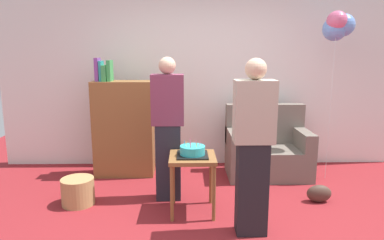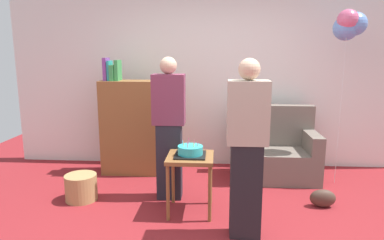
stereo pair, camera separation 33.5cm
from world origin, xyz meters
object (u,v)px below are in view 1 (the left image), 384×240
birthday_cake (192,151)px  wicker_basket (78,191)px  side_table (192,165)px  handbag (319,193)px  bookshelf (123,127)px  couch (267,151)px  balloon_bunch (338,26)px  person_blowing_candles (168,128)px  person_holding_cake (253,147)px

birthday_cake → wicker_basket: size_ratio=0.89×
side_table → handbag: (1.44, 0.21, -0.42)m
bookshelf → birthday_cake: 1.50m
couch → balloon_bunch: (0.81, -0.11, 1.67)m
birthday_cake → wicker_basket: bearing=170.7°
birthday_cake → person_blowing_candles: 0.48m
birthday_cake → handbag: birthday_cake is taller
birthday_cake → handbag: size_ratio=1.14×
person_holding_cake → wicker_basket: bearing=-16.4°
bookshelf → person_holding_cake: bearing=-48.2°
wicker_basket → birthday_cake: bearing=-9.3°
balloon_bunch → side_table: bearing=-151.2°
side_table → balloon_bunch: 2.59m
person_blowing_candles → balloon_bunch: size_ratio=0.75×
side_table → balloon_bunch: size_ratio=0.28×
person_blowing_candles → couch: bearing=32.0°
handbag → person_holding_cake: bearing=-144.0°
couch → birthday_cake: (-1.06, -1.14, 0.33)m
handbag → balloon_bunch: size_ratio=0.13×
birthday_cake → person_holding_cake: person_holding_cake is taller
side_table → birthday_cake: birthday_cake is taller
couch → side_table: (-1.06, -1.14, 0.18)m
wicker_basket → bookshelf: bearing=69.9°
bookshelf → balloon_bunch: size_ratio=0.73×
handbag → balloon_bunch: balloon_bunch is taller
bookshelf → balloon_bunch: bearing=-3.2°
side_table → person_holding_cake: person_holding_cake is taller
person_holding_cake → side_table: bearing=-36.2°
wicker_basket → balloon_bunch: (3.14, 0.82, 1.86)m
side_table → birthday_cake: (-0.00, -0.00, 0.15)m
couch → side_table: 1.56m
birthday_cake → wicker_basket: birthday_cake is taller
balloon_bunch → wicker_basket: bearing=-165.4°
wicker_basket → balloon_bunch: size_ratio=0.16×
bookshelf → handbag: bookshelf is taller
couch → bookshelf: (-1.98, 0.05, 0.33)m
side_table → birthday_cake: bearing=-177.7°
birthday_cake → balloon_bunch: 2.51m
birthday_cake → side_table: bearing=2.3°
side_table → handbag: size_ratio=2.21×
side_table → couch: bearing=47.2°
bookshelf → couch: bearing=-1.3°
person_blowing_candles → person_holding_cake: 1.14m
person_blowing_candles → handbag: size_ratio=5.82×
couch → handbag: bearing=-67.2°
birthday_cake → person_holding_cake: bearing=-39.6°
birthday_cake → balloon_bunch: size_ratio=0.15×
person_blowing_candles → person_holding_cake: (0.81, -0.80, 0.00)m
couch → birthday_cake: bearing=-132.8°
bookshelf → wicker_basket: size_ratio=4.46×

